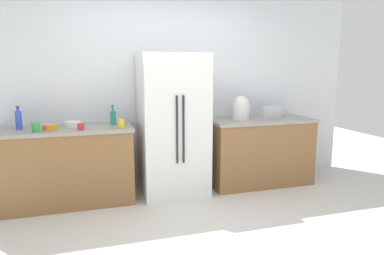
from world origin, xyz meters
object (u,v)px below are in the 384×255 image
(refrigerator, at_px, (173,125))
(bowl_b, at_px, (50,127))
(cup_a, at_px, (36,127))
(cup_c, at_px, (81,127))
(bottle_a, at_px, (113,117))
(bowl_a, at_px, (73,124))
(bottle_b, at_px, (19,120))
(cup_b, at_px, (121,124))
(rice_cooker, at_px, (241,108))
(toaster, at_px, (270,112))

(refrigerator, distance_m, bowl_b, 1.42)
(cup_a, xyz_separation_m, bowl_b, (0.13, 0.10, -0.02))
(cup_c, bearing_deg, refrigerator, 9.00)
(bottle_a, relative_size, bowl_b, 1.48)
(cup_c, relative_size, bowl_a, 0.38)
(bottle_a, bearing_deg, bowl_b, -167.20)
(bottle_a, height_order, bottle_b, bottle_b)
(cup_a, bearing_deg, refrigerator, 5.76)
(bottle_a, relative_size, bowl_a, 1.21)
(bottle_b, height_order, bowl_b, bottle_b)
(cup_c, bearing_deg, bowl_a, 108.55)
(bowl_a, bearing_deg, cup_b, -27.67)
(cup_a, relative_size, cup_c, 1.44)
(bowl_a, bearing_deg, refrigerator, -5.29)
(cup_a, distance_m, bowl_b, 0.17)
(cup_c, xyz_separation_m, bowl_b, (-0.33, 0.12, -0.01))
(rice_cooker, bearing_deg, cup_c, -173.29)
(toaster, bearing_deg, cup_c, -174.72)
(refrigerator, relative_size, cup_b, 17.50)
(bowl_a, xyz_separation_m, bowl_b, (-0.23, -0.17, 0.00))
(rice_cooker, relative_size, cup_a, 2.96)
(bottle_a, height_order, bowl_b, bottle_a)
(cup_a, height_order, bowl_a, cup_a)
(bottle_a, xyz_separation_m, cup_c, (-0.37, -0.28, -0.05))
(rice_cooker, relative_size, bowl_b, 1.95)
(bottle_a, distance_m, bottle_b, 1.03)
(toaster, distance_m, cup_a, 2.94)
(bowl_b, bearing_deg, cup_a, -142.95)
(toaster, distance_m, cup_c, 2.49)
(rice_cooker, bearing_deg, bottle_a, 178.81)
(bottle_b, bearing_deg, refrigerator, -2.05)
(rice_cooker, bearing_deg, toaster, -1.57)
(bottle_b, bearing_deg, bowl_b, -19.65)
(toaster, relative_size, bottle_a, 1.08)
(cup_a, distance_m, cup_c, 0.46)
(cup_a, relative_size, bowl_a, 0.54)
(bottle_b, xyz_separation_m, bowl_b, (0.33, -0.12, -0.08))
(refrigerator, distance_m, cup_a, 1.56)
(bottle_a, relative_size, cup_c, 3.24)
(cup_b, relative_size, bowl_b, 0.62)
(toaster, bearing_deg, rice_cooker, 178.43)
(bottle_b, distance_m, bowl_a, 0.57)
(cup_b, height_order, bowl_a, cup_b)
(refrigerator, height_order, toaster, refrigerator)
(cup_a, bearing_deg, cup_b, -0.92)
(bottle_b, distance_m, cup_b, 1.13)
(cup_a, bearing_deg, bottle_b, 132.31)
(rice_cooker, distance_m, cup_a, 2.52)
(rice_cooker, xyz_separation_m, cup_c, (-2.05, -0.24, -0.12))
(refrigerator, height_order, cup_c, refrigerator)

